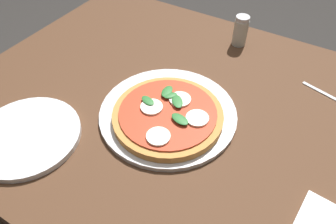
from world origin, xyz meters
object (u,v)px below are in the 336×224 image
Objects in this scene: serving_tray at (168,113)px; dining_table at (183,137)px; plate_white at (27,136)px; pepper_shaker at (241,31)px; pizza at (168,115)px.

dining_table is at bearing -107.59° from serving_tray.
plate_white is 0.64m from pepper_shaker.
dining_table is 4.46× the size of pizza.
pizza is at bearing 120.79° from serving_tray.
pepper_shaker is at bearing -92.22° from dining_table.
pepper_shaker is at bearing -92.51° from pizza.
pizza is 0.31m from plate_white.
dining_table is 12.44× the size of pepper_shaker.
serving_tray is at bearing 85.57° from pepper_shaker.
dining_table is 3.50× the size of serving_tray.
pepper_shaker is (-0.26, -0.58, 0.04)m from plate_white.
pizza is (0.00, 0.07, 0.15)m from dining_table.
serving_tray is 0.37m from pepper_shaker.
serving_tray is at bearing -59.21° from pizza.
pepper_shaker is (-0.01, -0.31, 0.17)m from dining_table.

